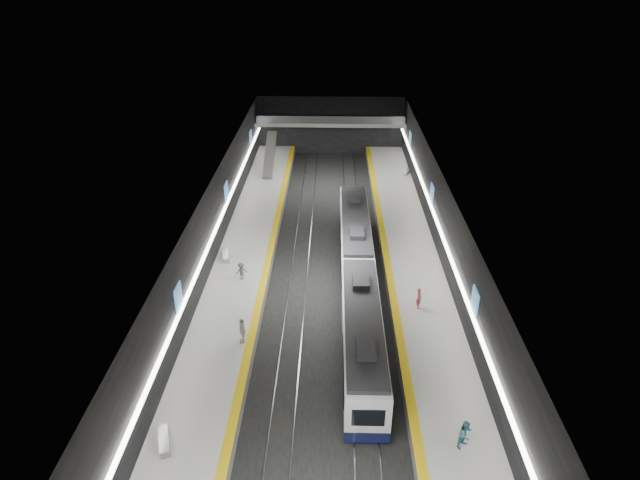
{
  "coord_description": "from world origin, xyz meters",
  "views": [
    {
      "loc": [
        0.36,
        -37.52,
        25.16
      ],
      "look_at": [
        -0.71,
        4.97,
        2.2
      ],
      "focal_mm": 30.0,
      "sensor_mm": 36.0,
      "label": 1
    }
  ],
  "objects_px": {
    "train": "(358,276)",
    "passenger_right_b": "(465,434)",
    "passenger_left_b": "(241,271)",
    "passenger_right_a": "(419,298)",
    "bench_left_near": "(164,441)",
    "passenger_left_a": "(242,330)",
    "bench_left_far": "(225,256)",
    "bench_right_far": "(407,172)",
    "escalator": "(270,154)"
  },
  "relations": [
    {
      "from": "train",
      "to": "bench_left_far",
      "type": "bearing_deg",
      "value": 158.37
    },
    {
      "from": "bench_right_far",
      "to": "passenger_left_a",
      "type": "height_order",
      "value": "passenger_left_a"
    },
    {
      "from": "bench_left_far",
      "to": "passenger_right_a",
      "type": "height_order",
      "value": "passenger_right_a"
    },
    {
      "from": "bench_right_far",
      "to": "passenger_right_b",
      "type": "distance_m",
      "value": 41.35
    },
    {
      "from": "bench_left_far",
      "to": "bench_left_near",
      "type": "bearing_deg",
      "value": -103.8
    },
    {
      "from": "bench_right_far",
      "to": "passenger_left_a",
      "type": "bearing_deg",
      "value": -90.54
    },
    {
      "from": "passenger_left_a",
      "to": "passenger_left_b",
      "type": "xyz_separation_m",
      "value": [
        -1.35,
        8.13,
        -0.22
      ]
    },
    {
      "from": "train",
      "to": "passenger_right_b",
      "type": "distance_m",
      "value": 16.52
    },
    {
      "from": "passenger_left_a",
      "to": "bench_left_far",
      "type": "bearing_deg",
      "value": -170.74
    },
    {
      "from": "bench_left_near",
      "to": "passenger_right_b",
      "type": "bearing_deg",
      "value": -18.96
    },
    {
      "from": "passenger_left_b",
      "to": "passenger_right_a",
      "type": "bearing_deg",
      "value": 140.7
    },
    {
      "from": "bench_left_near",
      "to": "passenger_right_a",
      "type": "height_order",
      "value": "passenger_right_a"
    },
    {
      "from": "train",
      "to": "bench_left_near",
      "type": "relative_size",
      "value": 14.74
    },
    {
      "from": "train",
      "to": "passenger_right_a",
      "type": "xyz_separation_m",
      "value": [
        4.56,
        -2.55,
        -0.32
      ]
    },
    {
      "from": "passenger_right_b",
      "to": "train",
      "type": "bearing_deg",
      "value": 70.03
    },
    {
      "from": "escalator",
      "to": "passenger_left_b",
      "type": "bearing_deg",
      "value": -89.2
    },
    {
      "from": "passenger_right_a",
      "to": "passenger_left_b",
      "type": "height_order",
      "value": "passenger_right_a"
    },
    {
      "from": "train",
      "to": "passenger_right_a",
      "type": "height_order",
      "value": "train"
    },
    {
      "from": "train",
      "to": "passenger_right_a",
      "type": "bearing_deg",
      "value": -29.25
    },
    {
      "from": "train",
      "to": "passenger_right_a",
      "type": "distance_m",
      "value": 5.24
    },
    {
      "from": "train",
      "to": "passenger_right_b",
      "type": "xyz_separation_m",
      "value": [
        5.3,
        -15.64,
        -0.29
      ]
    },
    {
      "from": "passenger_right_a",
      "to": "passenger_right_b",
      "type": "distance_m",
      "value": 13.11
    },
    {
      "from": "passenger_right_b",
      "to": "passenger_left_a",
      "type": "height_order",
      "value": "passenger_left_a"
    },
    {
      "from": "bench_left_near",
      "to": "passenger_left_a",
      "type": "height_order",
      "value": "passenger_left_a"
    },
    {
      "from": "passenger_right_a",
      "to": "bench_left_far",
      "type": "bearing_deg",
      "value": 63.56
    },
    {
      "from": "bench_right_far",
      "to": "passenger_right_b",
      "type": "xyz_separation_m",
      "value": [
        -1.7,
        -41.31,
        0.71
      ]
    },
    {
      "from": "train",
      "to": "passenger_right_b",
      "type": "relative_size",
      "value": 16.53
    },
    {
      "from": "bench_left_far",
      "to": "passenger_right_b",
      "type": "distance_m",
      "value": 26.42
    },
    {
      "from": "train",
      "to": "passenger_left_a",
      "type": "relative_size",
      "value": 15.18
    },
    {
      "from": "bench_left_far",
      "to": "bench_right_far",
      "type": "distance_m",
      "value": 28.12
    },
    {
      "from": "passenger_right_b",
      "to": "passenger_left_b",
      "type": "xyz_separation_m",
      "value": [
        -14.95,
        16.83,
        -0.14
      ]
    },
    {
      "from": "passenger_right_a",
      "to": "passenger_left_a",
      "type": "xyz_separation_m",
      "value": [
        -12.85,
        -4.4,
        0.11
      ]
    },
    {
      "from": "bench_left_near",
      "to": "passenger_left_b",
      "type": "xyz_separation_m",
      "value": [
        1.68,
        17.13,
        0.52
      ]
    },
    {
      "from": "passenger_right_a",
      "to": "passenger_left_b",
      "type": "bearing_deg",
      "value": 72.69
    },
    {
      "from": "bench_right_far",
      "to": "passenger_right_a",
      "type": "bearing_deg",
      "value": -70.35
    },
    {
      "from": "bench_left_far",
      "to": "passenger_right_a",
      "type": "relative_size",
      "value": 1.15
    },
    {
      "from": "bench_left_far",
      "to": "passenger_left_a",
      "type": "xyz_separation_m",
      "value": [
        3.35,
        -11.57,
        0.74
      ]
    },
    {
      "from": "train",
      "to": "bench_right_far",
      "type": "relative_size",
      "value": 18.04
    },
    {
      "from": "passenger_left_a",
      "to": "passenger_left_b",
      "type": "distance_m",
      "value": 8.25
    },
    {
      "from": "passenger_right_a",
      "to": "passenger_left_b",
      "type": "relative_size",
      "value": 1.15
    },
    {
      "from": "bench_left_far",
      "to": "passenger_left_b",
      "type": "relative_size",
      "value": 1.33
    },
    {
      "from": "bench_left_near",
      "to": "passenger_right_b",
      "type": "distance_m",
      "value": 16.64
    },
    {
      "from": "passenger_right_a",
      "to": "escalator",
      "type": "bearing_deg",
      "value": 23.63
    },
    {
      "from": "bench_left_near",
      "to": "passenger_left_b",
      "type": "bearing_deg",
      "value": 64.38
    },
    {
      "from": "escalator",
      "to": "passenger_right_b",
      "type": "relative_size",
      "value": 4.4
    },
    {
      "from": "passenger_left_a",
      "to": "bench_right_far",
      "type": "bearing_deg",
      "value": 147.99
    },
    {
      "from": "passenger_left_a",
      "to": "escalator",
      "type": "bearing_deg",
      "value": 175.99
    },
    {
      "from": "escalator",
      "to": "passenger_right_b",
      "type": "bearing_deg",
      "value": -70.28
    },
    {
      "from": "bench_left_near",
      "to": "passenger_left_a",
      "type": "relative_size",
      "value": 1.03
    },
    {
      "from": "escalator",
      "to": "passenger_right_b",
      "type": "distance_m",
      "value": 45.36
    }
  ]
}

